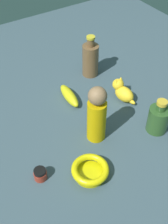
% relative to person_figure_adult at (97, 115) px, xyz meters
% --- Properties ---
extents(ground, '(2.00, 2.00, 0.00)m').
position_rel_person_figure_adult_xyz_m(ground, '(0.10, -0.01, -0.12)').
color(ground, '#384C56').
extents(person_figure_adult, '(0.09, 0.09, 0.25)m').
position_rel_person_figure_adult_xyz_m(person_figure_adult, '(0.00, 0.00, 0.00)').
color(person_figure_adult, '#CAA107').
rests_on(person_figure_adult, ground).
extents(nail_polish_jar, '(0.05, 0.05, 0.04)m').
position_rel_person_figure_adult_xyz_m(nail_polish_jar, '(-0.06, 0.27, -0.10)').
color(nail_polish_jar, maroon).
rests_on(nail_polish_jar, ground).
extents(banana, '(0.17, 0.06, 0.05)m').
position_rel_person_figure_adult_xyz_m(banana, '(0.25, -0.02, -0.10)').
color(banana, gold).
rests_on(banana, ground).
extents(bottle_short, '(0.09, 0.09, 0.15)m').
position_rel_person_figure_adult_xyz_m(bottle_short, '(-0.10, -0.23, -0.06)').
color(bottle_short, '#2C5024').
rests_on(bottle_short, ground).
extents(bowl, '(0.13, 0.13, 0.04)m').
position_rel_person_figure_adult_xyz_m(bowl, '(-0.14, 0.12, -0.10)').
color(bowl, '#C3BA0A').
rests_on(bowl, ground).
extents(cat_figurine, '(0.13, 0.08, 0.10)m').
position_rel_person_figure_adult_xyz_m(cat_figurine, '(0.13, -0.23, -0.08)').
color(cat_figurine, yellow).
rests_on(cat_figurine, ground).
extents(bottle_tall, '(0.08, 0.08, 0.21)m').
position_rel_person_figure_adult_xyz_m(bottle_tall, '(0.36, -0.21, -0.03)').
color(bottle_tall, brown).
rests_on(bottle_tall, ground).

